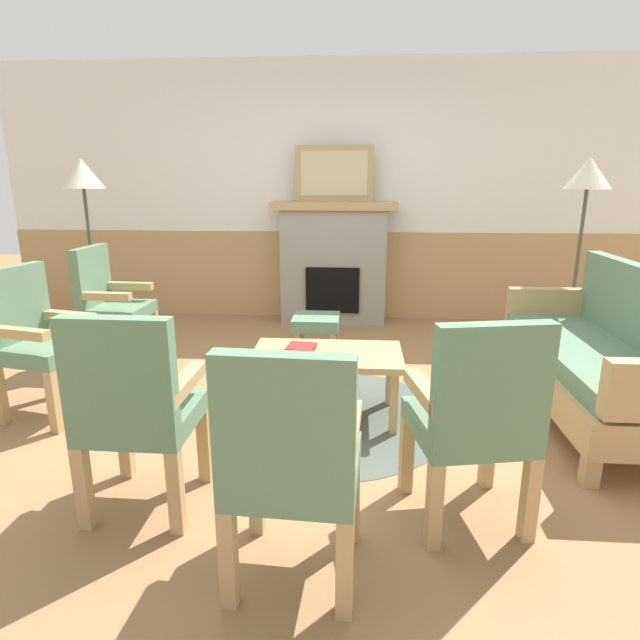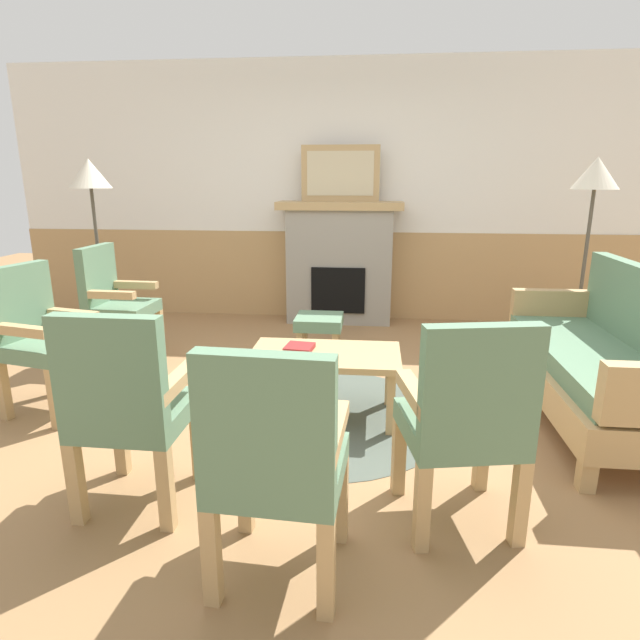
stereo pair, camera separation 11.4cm
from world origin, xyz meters
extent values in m
plane|color=#997047|center=(0.00, 0.00, 0.00)|extent=(14.00, 14.00, 0.00)
cube|color=white|center=(0.00, 2.60, 1.35)|extent=(7.20, 0.12, 2.70)
cube|color=tan|center=(0.00, 2.53, 0.47)|extent=(7.20, 0.02, 0.95)
cube|color=gray|center=(0.00, 2.35, 0.60)|extent=(1.10, 0.36, 1.20)
cube|color=black|center=(0.00, 2.16, 0.38)|extent=(0.56, 0.02, 0.48)
cube|color=tan|center=(0.00, 2.35, 1.24)|extent=(1.30, 0.44, 0.08)
cube|color=tan|center=(0.00, 2.35, 1.56)|extent=(0.80, 0.03, 0.56)
cube|color=beige|center=(0.00, 2.33, 1.56)|extent=(0.68, 0.01, 0.44)
cube|color=tan|center=(1.46, 0.93, 0.08)|extent=(0.08, 0.08, 0.16)
cube|color=tan|center=(1.46, -0.75, 0.08)|extent=(0.08, 0.08, 0.16)
cube|color=tan|center=(2.06, 0.93, 0.08)|extent=(0.08, 0.08, 0.16)
cube|color=tan|center=(1.76, 0.09, 0.26)|extent=(0.70, 1.80, 0.20)
cube|color=#5B7F60|center=(1.76, 0.09, 0.42)|extent=(0.60, 1.70, 0.12)
cube|color=tan|center=(1.76, 0.94, 0.53)|extent=(0.60, 0.10, 0.30)
cube|color=tan|center=(-0.35, -0.25, 0.20)|extent=(0.05, 0.05, 0.40)
cube|color=tan|center=(0.49, -0.25, 0.20)|extent=(0.05, 0.05, 0.40)
cube|color=tan|center=(-0.35, 0.19, 0.20)|extent=(0.05, 0.05, 0.40)
cube|color=tan|center=(0.49, 0.19, 0.20)|extent=(0.05, 0.05, 0.40)
cube|color=tan|center=(0.07, -0.03, 0.42)|extent=(0.96, 0.56, 0.04)
cylinder|color=#4C564C|center=(0.07, -0.03, 0.00)|extent=(1.62, 1.62, 0.01)
cube|color=maroon|center=(-0.10, 0.01, 0.46)|extent=(0.20, 0.20, 0.03)
cube|color=tan|center=(-0.24, 1.02, 0.13)|extent=(0.05, 0.05, 0.26)
cube|color=tan|center=(0.06, 1.02, 0.13)|extent=(0.05, 0.05, 0.26)
cube|color=tan|center=(-0.24, 1.32, 0.13)|extent=(0.05, 0.05, 0.26)
cube|color=tan|center=(0.06, 1.32, 0.13)|extent=(0.05, 0.05, 0.26)
cube|color=#5B7F60|center=(-0.09, 1.17, 0.31)|extent=(0.40, 0.40, 0.10)
cube|color=tan|center=(-1.51, 1.09, 0.20)|extent=(0.06, 0.06, 0.40)
cube|color=tan|center=(-1.52, 0.67, 0.20)|extent=(0.06, 0.06, 0.40)
cube|color=tan|center=(-1.93, 1.11, 0.20)|extent=(0.06, 0.06, 0.40)
cube|color=tan|center=(-1.94, 0.69, 0.20)|extent=(0.06, 0.06, 0.40)
cube|color=#5B7F60|center=(-1.72, 0.89, 0.45)|extent=(0.50, 0.50, 0.10)
cube|color=#5B7F60|center=(-1.92, 0.90, 0.74)|extent=(0.10, 0.48, 0.48)
cube|color=tan|center=(-1.72, 1.09, 0.62)|extent=(0.44, 0.09, 0.06)
cube|color=tan|center=(-1.73, 0.68, 0.62)|extent=(0.44, 0.09, 0.06)
cube|color=tan|center=(-1.48, 0.03, 0.20)|extent=(0.07, 0.07, 0.40)
cube|color=tan|center=(-1.57, -0.38, 0.20)|extent=(0.07, 0.07, 0.40)
cube|color=tan|center=(-1.89, 0.12, 0.20)|extent=(0.07, 0.07, 0.40)
cube|color=tan|center=(-1.98, -0.29, 0.20)|extent=(0.07, 0.07, 0.40)
cube|color=#5B7F60|center=(-1.73, -0.13, 0.45)|extent=(0.57, 0.57, 0.10)
cube|color=#5B7F60|center=(-1.93, -0.09, 0.74)|extent=(0.18, 0.49, 0.48)
cube|color=tan|center=(-1.69, 0.07, 0.62)|extent=(0.44, 0.16, 0.06)
cube|color=tan|center=(-1.78, -0.33, 0.62)|extent=(0.44, 0.16, 0.06)
cube|color=tan|center=(-0.93, -0.83, 0.20)|extent=(0.06, 0.06, 0.40)
cube|color=tan|center=(-0.51, -0.84, 0.20)|extent=(0.06, 0.06, 0.40)
cube|color=tan|center=(-0.93, -1.25, 0.20)|extent=(0.06, 0.06, 0.40)
cube|color=tan|center=(-0.51, -1.26, 0.20)|extent=(0.06, 0.06, 0.40)
cube|color=#5B7F60|center=(-0.72, -1.04, 0.45)|extent=(0.49, 0.49, 0.10)
cube|color=#5B7F60|center=(-0.72, -1.24, 0.74)|extent=(0.48, 0.09, 0.48)
cube|color=tan|center=(-0.93, -1.04, 0.62)|extent=(0.07, 0.44, 0.06)
cube|color=tan|center=(-0.52, -1.05, 0.62)|extent=(0.07, 0.44, 0.06)
cube|color=tan|center=(0.52, -0.86, 0.20)|extent=(0.07, 0.07, 0.40)
cube|color=tan|center=(0.93, -0.78, 0.20)|extent=(0.07, 0.07, 0.40)
cube|color=tan|center=(0.59, -1.28, 0.20)|extent=(0.07, 0.07, 0.40)
cube|color=tan|center=(1.01, -1.20, 0.20)|extent=(0.07, 0.07, 0.40)
cube|color=#5B7F60|center=(0.76, -1.03, 0.45)|extent=(0.56, 0.56, 0.10)
cube|color=#5B7F60|center=(0.80, -1.23, 0.74)|extent=(0.49, 0.17, 0.48)
cube|color=tan|center=(0.56, -1.07, 0.62)|extent=(0.15, 0.45, 0.06)
cube|color=tan|center=(0.96, -0.99, 0.62)|extent=(0.15, 0.45, 0.06)
cube|color=tan|center=(-0.16, -1.22, 0.20)|extent=(0.06, 0.06, 0.40)
cube|color=tan|center=(0.25, -1.25, 0.20)|extent=(0.06, 0.06, 0.40)
cube|color=tan|center=(-0.19, -1.64, 0.20)|extent=(0.06, 0.06, 0.40)
cube|color=tan|center=(0.23, -1.67, 0.20)|extent=(0.06, 0.06, 0.40)
cube|color=#5B7F60|center=(0.03, -1.45, 0.45)|extent=(0.51, 0.51, 0.10)
cube|color=#5B7F60|center=(0.02, -1.64, 0.74)|extent=(0.48, 0.11, 0.48)
cube|color=tan|center=(-0.17, -1.43, 0.62)|extent=(0.09, 0.44, 0.06)
cube|color=tan|center=(0.24, -1.46, 0.62)|extent=(0.09, 0.44, 0.06)
cylinder|color=#332D28|center=(2.10, 1.32, 0.01)|extent=(0.24, 0.24, 0.03)
cylinder|color=#4C473D|center=(2.10, 1.32, 0.73)|extent=(0.03, 0.03, 1.40)
cone|color=silver|center=(2.10, 1.32, 1.55)|extent=(0.36, 0.36, 0.25)
cylinder|color=#332D28|center=(-2.13, 1.33, 0.01)|extent=(0.24, 0.24, 0.03)
cylinder|color=#4C473D|center=(-2.13, 1.33, 0.73)|extent=(0.03, 0.03, 1.40)
cone|color=silver|center=(-2.13, 1.33, 1.55)|extent=(0.36, 0.36, 0.25)
camera|label=1|loc=(0.26, -3.21, 1.52)|focal=29.50mm
camera|label=2|loc=(0.37, -3.20, 1.52)|focal=29.50mm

